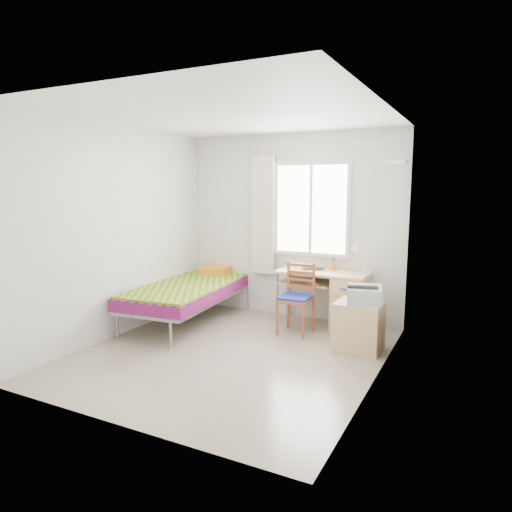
# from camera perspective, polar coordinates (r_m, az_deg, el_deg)

# --- Properties ---
(floor) EXTENTS (3.50, 3.50, 0.00)m
(floor) POSITION_cam_1_polar(r_m,az_deg,el_deg) (5.26, -3.16, -12.07)
(floor) COLOR #BCAD93
(floor) RESTS_ON ground
(ceiling) EXTENTS (3.50, 3.50, 0.00)m
(ceiling) POSITION_cam_1_polar(r_m,az_deg,el_deg) (4.97, -3.42, 17.20)
(ceiling) COLOR white
(ceiling) RESTS_ON wall_back
(wall_back) EXTENTS (3.20, 0.00, 3.20)m
(wall_back) POSITION_cam_1_polar(r_m,az_deg,el_deg) (6.52, 4.46, 3.72)
(wall_back) COLOR silver
(wall_back) RESTS_ON ground
(wall_left) EXTENTS (0.00, 3.50, 3.50)m
(wall_left) POSITION_cam_1_polar(r_m,az_deg,el_deg) (5.91, -16.85, 2.86)
(wall_left) COLOR silver
(wall_left) RESTS_ON ground
(wall_right) EXTENTS (0.00, 3.50, 3.50)m
(wall_right) POSITION_cam_1_polar(r_m,az_deg,el_deg) (4.38, 15.16, 1.00)
(wall_right) COLOR silver
(wall_right) RESTS_ON ground
(window) EXTENTS (1.10, 0.04, 1.30)m
(window) POSITION_cam_1_polar(r_m,az_deg,el_deg) (6.37, 6.91, 5.82)
(window) COLOR white
(window) RESTS_ON wall_back
(curtain) EXTENTS (0.35, 0.05, 1.70)m
(curtain) POSITION_cam_1_polar(r_m,az_deg,el_deg) (6.61, 0.86, 5.12)
(curtain) COLOR beige
(curtain) RESTS_ON wall_back
(floating_shelf) EXTENTS (0.20, 0.32, 0.03)m
(floating_shelf) POSITION_cam_1_polar(r_m,az_deg,el_deg) (5.74, 17.32, 11.17)
(floating_shelf) COLOR white
(floating_shelf) RESTS_ON wall_right
(bed) EXTENTS (1.19, 2.23, 0.93)m
(bed) POSITION_cam_1_polar(r_m,az_deg,el_deg) (6.41, -7.97, -4.11)
(bed) COLOR gray
(bed) RESTS_ON floor
(desk) EXTENTS (1.20, 0.56, 0.75)m
(desk) POSITION_cam_1_polar(r_m,az_deg,el_deg) (6.11, 11.08, -5.26)
(desk) COLOR tan
(desk) RESTS_ON floor
(chair) EXTENTS (0.40, 0.40, 0.91)m
(chair) POSITION_cam_1_polar(r_m,az_deg,el_deg) (5.86, 5.23, -4.68)
(chair) COLOR brown
(chair) RESTS_ON floor
(cabinet) EXTENTS (0.52, 0.46, 0.56)m
(cabinet) POSITION_cam_1_polar(r_m,az_deg,el_deg) (5.41, 12.72, -8.53)
(cabinet) COLOR tan
(cabinet) RESTS_ON floor
(printer) EXTENTS (0.47, 0.51, 0.19)m
(printer) POSITION_cam_1_polar(r_m,az_deg,el_deg) (5.32, 13.42, -4.64)
(printer) COLOR #B0B3B9
(printer) RESTS_ON cabinet
(laptop) EXTENTS (0.36, 0.30, 0.02)m
(laptop) POSITION_cam_1_polar(r_m,az_deg,el_deg) (6.19, 7.23, -1.65)
(laptop) COLOR black
(laptop) RESTS_ON desk
(pen_cup) EXTENTS (0.10, 0.10, 0.10)m
(pen_cup) POSITION_cam_1_polar(r_m,az_deg,el_deg) (6.21, 9.66, -1.32)
(pen_cup) COLOR orange
(pen_cup) RESTS_ON desk
(task_lamp) EXTENTS (0.22, 0.32, 0.40)m
(task_lamp) POSITION_cam_1_polar(r_m,az_deg,el_deg) (5.88, 12.87, 0.03)
(task_lamp) COLOR white
(task_lamp) RESTS_ON desk
(book) EXTENTS (0.21, 0.26, 0.02)m
(book) POSITION_cam_1_polar(r_m,az_deg,el_deg) (6.19, 6.44, -3.22)
(book) COLOR gray
(book) RESTS_ON desk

